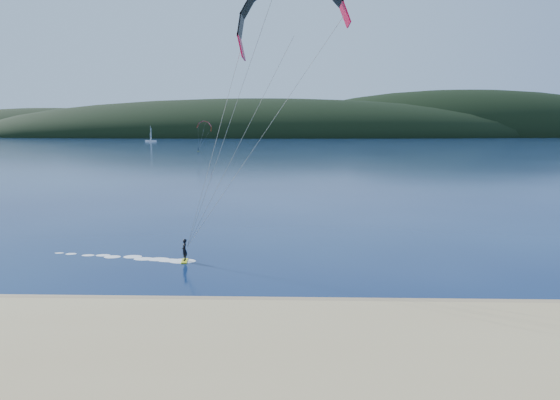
% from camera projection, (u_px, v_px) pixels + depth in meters
% --- Properties ---
extents(ground, '(1800.00, 1800.00, 0.00)m').
position_uv_depth(ground, '(180.00, 339.00, 22.84)').
color(ground, '#08163C').
rests_on(ground, ground).
extents(wet_sand, '(220.00, 2.50, 0.10)m').
position_uv_depth(wet_sand, '(199.00, 305.00, 27.29)').
color(wet_sand, '#8C7351').
rests_on(wet_sand, ground).
extents(headland, '(1200.00, 310.00, 140.00)m').
position_uv_depth(headland, '(292.00, 137.00, 760.92)').
color(headland, black).
rests_on(headland, ground).
extents(kitesurfer_near, '(22.20, 7.16, 17.71)m').
position_uv_depth(kitesurfer_near, '(285.00, 48.00, 30.34)').
color(kitesurfer_near, yellow).
rests_on(kitesurfer_near, ground).
extents(kitesurfer_far, '(7.76, 6.13, 12.70)m').
position_uv_depth(kitesurfer_far, '(204.00, 129.00, 225.95)').
color(kitesurfer_far, yellow).
rests_on(kitesurfer_far, ground).
extents(sailboat, '(9.51, 6.03, 13.36)m').
position_uv_depth(sailboat, '(151.00, 141.00, 429.03)').
color(sailboat, white).
rests_on(sailboat, ground).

